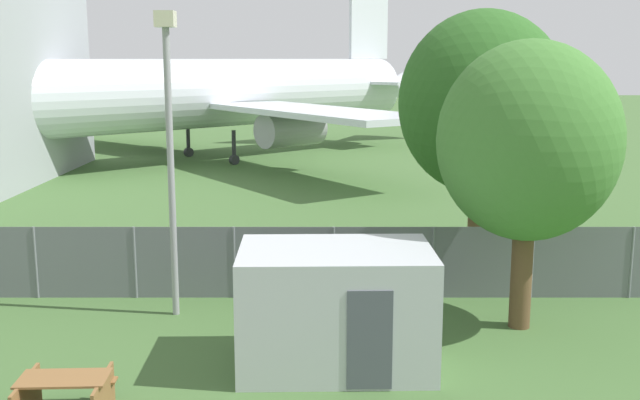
% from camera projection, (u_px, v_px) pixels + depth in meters
% --- Properties ---
extents(perimeter_fence, '(56.07, 0.07, 1.87)m').
position_uv_depth(perimeter_fence, '(236.00, 262.00, 19.16)').
color(perimeter_fence, slate).
rests_on(perimeter_fence, ground).
extents(airplane, '(33.42, 30.90, 12.14)m').
position_uv_depth(airplane, '(194.00, 95.00, 43.81)').
color(airplane, silver).
rests_on(airplane, ground).
extents(portable_cabin, '(3.86, 2.61, 2.41)m').
position_uv_depth(portable_cabin, '(338.00, 307.00, 14.88)').
color(portable_cabin, silver).
rests_on(portable_cabin, ground).
extents(picnic_bench_near_cabin, '(1.56, 1.46, 0.76)m').
position_uv_depth(picnic_bench_near_cabin, '(66.00, 393.00, 12.74)').
color(picnic_bench_near_cabin, brown).
rests_on(picnic_bench_near_cabin, ground).
extents(tree_near_hangar, '(4.03, 4.03, 6.51)m').
position_uv_depth(tree_near_hangar, '(530.00, 142.00, 16.43)').
color(tree_near_hangar, brown).
rests_on(tree_near_hangar, ground).
extents(tree_left_of_cabin, '(5.00, 5.00, 7.52)m').
position_uv_depth(tree_left_of_cabin, '(484.00, 104.00, 22.28)').
color(tree_left_of_cabin, brown).
rests_on(tree_left_of_cabin, ground).
extents(light_mast, '(0.44, 0.44, 7.13)m').
position_uv_depth(light_mast, '(171.00, 132.00, 17.27)').
color(light_mast, '#99999E').
rests_on(light_mast, ground).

